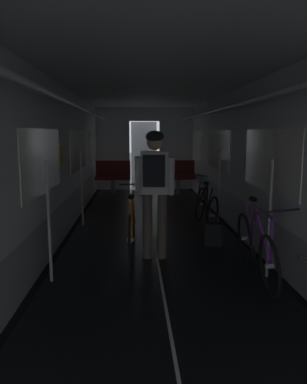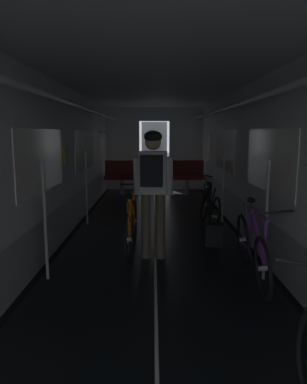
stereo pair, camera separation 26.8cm
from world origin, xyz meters
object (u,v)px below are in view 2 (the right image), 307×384
Objects in this scene: bicycle_black at (208,208)px; bicycle_purple at (251,248)px; person_cyclist_aisle at (151,181)px; bicycle_orange_in_aisle at (130,226)px; backpack_on_floor at (213,235)px; bench_seat_far_right at (185,174)px; bench_seat_far_left at (120,174)px.

bicycle_black reaches higher than bicycle_purple.
bicycle_black is at bearing 57.71° from person_cyclist_aisle.
bicycle_orange_in_aisle reaches higher than backpack_on_floor.
bicycle_black is 1.00× the size of bicycle_purple.
person_cyclist_aisle is at bearing -122.29° from bicycle_black.
bench_seat_far_right is 2.89× the size of backpack_on_floor.
bench_seat_far_right is at bearing 91.17° from bicycle_black.
bicycle_black reaches higher than backpack_on_floor.
person_cyclist_aisle reaches higher than backpack_on_floor.
bench_seat_far_right is 0.58× the size of bicycle_orange_in_aisle.
bench_seat_far_left is 1.00× the size of bench_seat_far_right.
bicycle_purple is (0.22, -5.99, -0.19)m from bench_seat_far_right.
bicycle_black is 2.32m from bicycle_purple.
bench_seat_far_left is 5.04m from backpack_on_floor.
person_cyclist_aisle is (0.87, -5.26, 0.50)m from bench_seat_far_left.
bicycle_purple is at bearing -86.36° from bicycle_black.
bench_seat_far_right is at bearing 76.05° from bicycle_orange_in_aisle.
bench_seat_far_left is 0.57× the size of person_cyclist_aisle.
bicycle_black is at bearing -88.83° from bench_seat_far_right.
person_cyclist_aisle is at bearing -80.61° from bench_seat_far_left.
bench_seat_far_right is at bearing 79.97° from person_cyclist_aisle.
backpack_on_floor is (1.24, 0.31, -0.21)m from bicycle_orange_in_aisle.
person_cyclist_aisle reaches higher than bicycle_orange_in_aisle.
bench_seat_far_left and bench_seat_far_right have the same top height.
bicycle_orange_in_aisle is (0.56, -4.99, -0.18)m from bench_seat_far_left.
bicycle_black is (0.08, -3.67, -0.19)m from bench_seat_far_right.
bench_seat_far_right is 0.58× the size of bicycle_purple.
bicycle_purple is at bearing -80.40° from backpack_on_floor.
bench_seat_far_right is (1.80, 0.00, 0.00)m from bench_seat_far_left.
backpack_on_floor is at bearing -89.97° from bench_seat_far_right.
bench_seat_far_right is 5.15m from bicycle_orange_in_aisle.
bicycle_purple is at bearing -34.19° from bicycle_orange_in_aisle.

